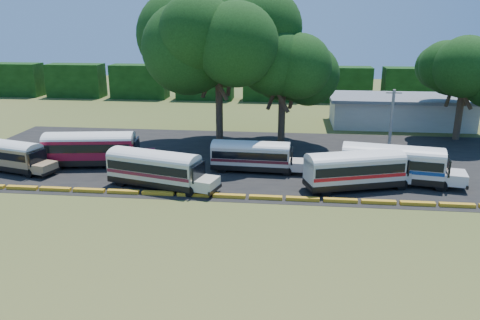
# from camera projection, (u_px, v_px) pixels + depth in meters

# --- Properties ---
(ground) EXTENTS (160.00, 160.00, 0.00)m
(ground) POSITION_uv_depth(u_px,v_px,m) (246.00, 203.00, 37.34)
(ground) COLOR #364E1A
(ground) RESTS_ON ground
(asphalt_strip) EXTENTS (64.00, 24.00, 0.02)m
(asphalt_strip) POSITION_uv_depth(u_px,v_px,m) (267.00, 160.00, 48.64)
(asphalt_strip) COLOR black
(asphalt_strip) RESTS_ON ground
(curb) EXTENTS (53.70, 0.45, 0.30)m
(curb) POSITION_uv_depth(u_px,v_px,m) (247.00, 197.00, 38.25)
(curb) COLOR gold
(curb) RESTS_ON ground
(terminal_building) EXTENTS (19.00, 9.00, 4.00)m
(terminal_building) POSITION_uv_depth(u_px,v_px,m) (399.00, 111.00, 63.39)
(terminal_building) COLOR beige
(terminal_building) RESTS_ON ground
(treeline_backdrop) EXTENTS (130.00, 4.00, 6.00)m
(treeline_backdrop) POSITION_uv_depth(u_px,v_px,m) (272.00, 83.00, 82.06)
(treeline_backdrop) COLOR black
(treeline_backdrop) RESTS_ON ground
(bus_beige) EXTENTS (9.39, 4.56, 3.00)m
(bus_beige) POSITION_uv_depth(u_px,v_px,m) (8.00, 154.00, 44.66)
(bus_beige) COLOR black
(bus_beige) RESTS_ON ground
(bus_red) EXTENTS (10.83, 4.15, 3.47)m
(bus_red) POSITION_uv_depth(u_px,v_px,m) (93.00, 147.00, 45.97)
(bus_red) COLOR black
(bus_red) RESTS_ON ground
(bus_cream_west) EXTENTS (10.23, 4.98, 3.27)m
(bus_cream_west) POSITION_uv_depth(u_px,v_px,m) (156.00, 167.00, 40.32)
(bus_cream_west) COLOR black
(bus_cream_west) RESTS_ON ground
(bus_cream_east) EXTENTS (9.17, 2.63, 2.98)m
(bus_cream_east) POSITION_uv_depth(u_px,v_px,m) (253.00, 155.00, 44.51)
(bus_cream_east) COLOR black
(bus_cream_east) RESTS_ON ground
(bus_white_red) EXTENTS (10.47, 5.53, 3.35)m
(bus_white_red) POSITION_uv_depth(u_px,v_px,m) (357.00, 168.00, 39.86)
(bus_white_red) COLOR black
(bus_white_red) RESTS_ON ground
(bus_white_blue) EXTENTS (10.84, 4.37, 3.47)m
(bus_white_blue) POSITION_uv_depth(u_px,v_px,m) (395.00, 162.00, 41.28)
(bus_white_blue) COLOR black
(bus_white_blue) RESTS_ON ground
(tree_west) EXTENTS (13.89, 13.89, 17.47)m
(tree_west) POSITION_uv_depth(u_px,v_px,m) (218.00, 35.00, 50.22)
(tree_west) COLOR #35281A
(tree_west) RESTS_ON ground
(tree_center) EXTENTS (9.65, 9.65, 12.70)m
(tree_center) POSITION_uv_depth(u_px,v_px,m) (283.00, 65.00, 51.78)
(tree_center) COLOR #35281A
(tree_center) RESTS_ON ground
(tree_east) EXTENTS (9.07, 9.07, 12.29)m
(tree_east) POSITION_uv_depth(u_px,v_px,m) (466.00, 65.00, 54.11)
(tree_east) COLOR #35281A
(tree_east) RESTS_ON ground
(utility_pole) EXTENTS (1.60, 0.30, 7.10)m
(utility_pole) POSITION_uv_depth(u_px,v_px,m) (391.00, 122.00, 48.98)
(utility_pole) COLOR gray
(utility_pole) RESTS_ON ground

